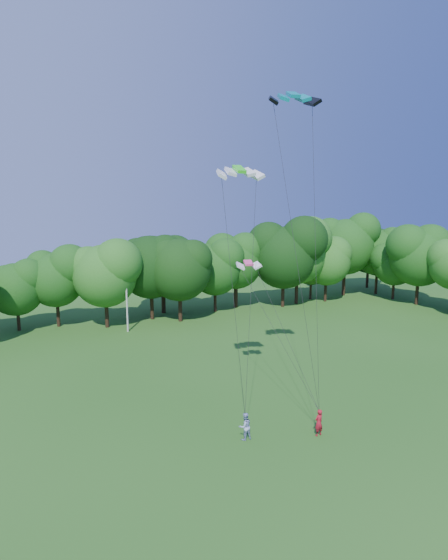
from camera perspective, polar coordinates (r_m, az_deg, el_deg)
ground at (r=26.04m, az=12.45°, el=-23.51°), size 160.00×160.00×0.00m
utility_pole at (r=50.84m, az=-12.60°, el=-2.12°), size 1.53×0.62×7.99m
kite_flyer_left at (r=29.17m, az=12.27°, el=-17.73°), size 0.67×0.48×1.72m
kite_flyer_right at (r=28.18m, az=2.75°, el=-18.55°), size 0.84×0.66×1.71m
kite_teal at (r=30.31m, az=9.02°, el=22.79°), size 3.46×2.49×0.71m
kite_green at (r=28.68m, az=2.01°, el=14.27°), size 3.15×1.94×0.63m
kite_pink at (r=32.37m, az=3.21°, el=2.26°), size 2.01×1.39×0.38m
tree_back_center at (r=53.91m, az=-5.84°, el=2.61°), size 8.52×8.52×12.39m
tree_back_east at (r=68.50m, az=11.39°, el=3.14°), size 7.51×7.51×10.93m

